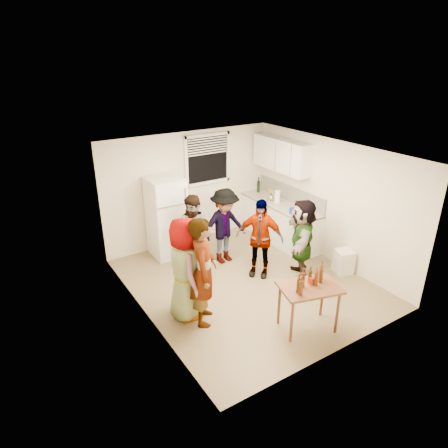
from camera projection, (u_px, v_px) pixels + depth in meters
room at (247, 282)px, 7.59m from camera, size 4.00×4.50×2.50m
window at (208, 159)px, 8.78m from camera, size 1.12×0.10×1.06m
refrigerator at (167, 217)px, 8.34m from camera, size 0.70×0.70×1.70m
counter_lower at (279, 222)px, 9.14m from camera, size 0.60×2.20×0.86m
countertop at (280, 204)px, 8.96m from camera, size 0.64×2.22×0.04m
backsplash at (290, 193)px, 9.02m from camera, size 0.03×2.20×0.36m
upper_cabinets at (281, 155)px, 8.76m from camera, size 0.34×1.60×0.70m
kettle at (271, 200)px, 9.14m from camera, size 0.26×0.24×0.18m
paper_towel at (277, 202)px, 9.01m from camera, size 0.13×0.13×0.28m
wine_bottle at (258, 192)px, 9.66m from camera, size 0.07×0.07×0.28m
beer_bottle_counter at (295, 213)px, 8.43m from camera, size 0.06×0.06×0.22m
blue_cup at (291, 214)px, 8.38m from camera, size 0.10×0.10×0.13m
picture_frame at (271, 192)px, 9.50m from camera, size 0.02×0.16×0.13m
trash_bin at (344, 261)px, 7.84m from camera, size 0.40×0.40×0.47m
serving_table at (306, 327)px, 6.35m from camera, size 1.03×0.83×0.76m
beer_bottle_table at (309, 283)px, 6.15m from camera, size 0.05×0.05×0.21m
red_cup at (311, 284)px, 6.11m from camera, size 0.08×0.08×0.11m
guest_grey at (187, 314)px, 6.66m from camera, size 1.88×1.19×0.55m
guest_stripe at (204, 319)px, 6.54m from camera, size 1.88×1.51×0.43m
guest_back_left at (196, 268)px, 8.09m from camera, size 1.58×1.66×0.59m
guest_back_right at (225, 261)px, 8.37m from camera, size 1.14×1.66×0.59m
guest_black at (258, 274)px, 7.88m from camera, size 1.78×1.73×0.38m
guest_orange at (299, 275)px, 7.82m from camera, size 2.15×2.14×0.47m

